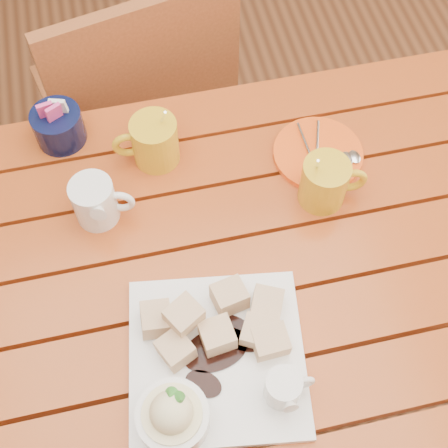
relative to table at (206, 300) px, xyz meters
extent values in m
plane|color=#562D18|center=(0.00, 0.00, -0.64)|extent=(5.00, 5.00, 0.00)
cube|color=#A34315|center=(0.00, -0.23, 0.09)|extent=(1.20, 0.11, 0.03)
cube|color=#A34315|center=(0.00, -0.11, 0.09)|extent=(1.20, 0.11, 0.03)
cube|color=#A34315|center=(0.00, 0.00, 0.09)|extent=(1.20, 0.11, 0.03)
cube|color=#A34315|center=(0.00, 0.11, 0.09)|extent=(1.20, 0.11, 0.03)
cube|color=#A34315|center=(0.00, 0.23, 0.09)|extent=(1.20, 0.11, 0.03)
cube|color=#A34315|center=(0.00, 0.34, 0.09)|extent=(1.20, 0.11, 0.03)
cube|color=#A34315|center=(0.00, 0.36, 0.04)|extent=(1.12, 0.04, 0.08)
cylinder|color=#A34315|center=(0.55, 0.35, -0.28)|extent=(0.06, 0.06, 0.72)
cube|color=white|center=(-0.01, -0.15, 0.12)|extent=(0.30, 0.30, 0.02)
cube|color=#C1793A|center=(0.08, -0.09, 0.14)|extent=(0.06, 0.06, 0.04)
cube|color=#C1793A|center=(-0.05, -0.09, 0.17)|extent=(0.07, 0.07, 0.04)
cube|color=#C1793A|center=(0.06, -0.13, 0.14)|extent=(0.06, 0.06, 0.04)
cube|color=#C1793A|center=(-0.07, -0.13, 0.14)|extent=(0.06, 0.06, 0.04)
cube|color=#C1793A|center=(0.03, -0.06, 0.14)|extent=(0.06, 0.06, 0.04)
cube|color=#C1793A|center=(-0.09, -0.07, 0.14)|extent=(0.05, 0.05, 0.04)
cube|color=#C1793A|center=(0.07, -0.15, 0.14)|extent=(0.05, 0.05, 0.04)
cube|color=#C1793A|center=(0.00, -0.12, 0.14)|extent=(0.05, 0.05, 0.04)
cylinder|color=white|center=(-0.09, -0.23, 0.14)|extent=(0.11, 0.11, 0.04)
cylinder|color=#FFF3BB|center=(-0.09, -0.23, 0.16)|extent=(0.09, 0.09, 0.03)
sphere|color=#FFF3BB|center=(-0.09, -0.23, 0.18)|extent=(0.06, 0.06, 0.06)
cone|color=#32802A|center=(-0.08, -0.22, 0.20)|extent=(0.03, 0.04, 0.03)
cone|color=#32802A|center=(-0.09, -0.21, 0.20)|extent=(0.03, 0.03, 0.02)
cylinder|color=white|center=(0.07, -0.22, 0.15)|extent=(0.05, 0.05, 0.06)
cylinder|color=black|center=(0.07, -0.22, 0.18)|extent=(0.04, 0.04, 0.01)
cone|color=white|center=(0.07, -0.25, 0.17)|extent=(0.02, 0.02, 0.03)
torus|color=white|center=(0.10, -0.22, 0.15)|extent=(0.04, 0.01, 0.04)
cylinder|color=gold|center=(-0.04, 0.26, 0.15)|extent=(0.08, 0.08, 0.09)
cylinder|color=black|center=(-0.04, 0.26, 0.19)|extent=(0.07, 0.07, 0.01)
torus|color=gold|center=(-0.08, 0.26, 0.15)|extent=(0.06, 0.02, 0.06)
cylinder|color=silver|center=(-0.02, 0.27, 0.19)|extent=(0.02, 0.05, 0.12)
cylinder|color=gold|center=(0.23, 0.11, 0.15)|extent=(0.08, 0.08, 0.09)
cylinder|color=black|center=(0.23, 0.11, 0.19)|extent=(0.07, 0.07, 0.01)
torus|color=gold|center=(0.28, 0.10, 0.15)|extent=(0.06, 0.02, 0.06)
cylinder|color=silver|center=(0.22, 0.11, 0.19)|extent=(0.03, 0.05, 0.12)
cylinder|color=white|center=(-0.16, 0.15, 0.15)|extent=(0.07, 0.07, 0.09)
cylinder|color=white|center=(-0.16, 0.15, 0.19)|extent=(0.06, 0.06, 0.01)
cone|color=white|center=(-0.16, 0.12, 0.18)|extent=(0.04, 0.04, 0.03)
torus|color=white|center=(-0.11, 0.15, 0.15)|extent=(0.05, 0.02, 0.05)
cylinder|color=black|center=(-0.20, 0.34, 0.14)|extent=(0.09, 0.09, 0.07)
cube|color=#DF3C8A|center=(-0.22, 0.34, 0.19)|extent=(0.03, 0.02, 0.04)
cube|color=white|center=(-0.19, 0.34, 0.19)|extent=(0.03, 0.02, 0.04)
cube|color=#DF3C8A|center=(-0.20, 0.33, 0.19)|extent=(0.03, 0.03, 0.04)
cylinder|color=#FA5615|center=(0.26, 0.19, 0.11)|extent=(0.17, 0.17, 0.01)
cylinder|color=silver|center=(0.24, 0.20, 0.12)|extent=(0.01, 0.12, 0.01)
cylinder|color=silver|center=(0.26, 0.20, 0.12)|extent=(0.04, 0.12, 0.01)
ellipsoid|color=silver|center=(0.30, 0.17, 0.12)|extent=(0.02, 0.03, 0.01)
ellipsoid|color=silver|center=(0.32, 0.17, 0.12)|extent=(0.02, 0.03, 0.01)
cube|color=brown|center=(-0.06, 0.69, -0.21)|extent=(0.50, 0.50, 0.03)
cylinder|color=brown|center=(0.07, 0.91, -0.43)|extent=(0.04, 0.04, 0.42)
cylinder|color=brown|center=(-0.28, 0.83, -0.43)|extent=(0.04, 0.04, 0.42)
cylinder|color=brown|center=(0.15, 0.55, -0.43)|extent=(0.04, 0.04, 0.42)
cylinder|color=brown|center=(-0.20, 0.48, -0.43)|extent=(0.04, 0.04, 0.42)
cube|color=brown|center=(-0.02, 0.51, 0.03)|extent=(0.42, 0.12, 0.44)
camera|label=1|loc=(-0.07, -0.44, 1.05)|focal=50.00mm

